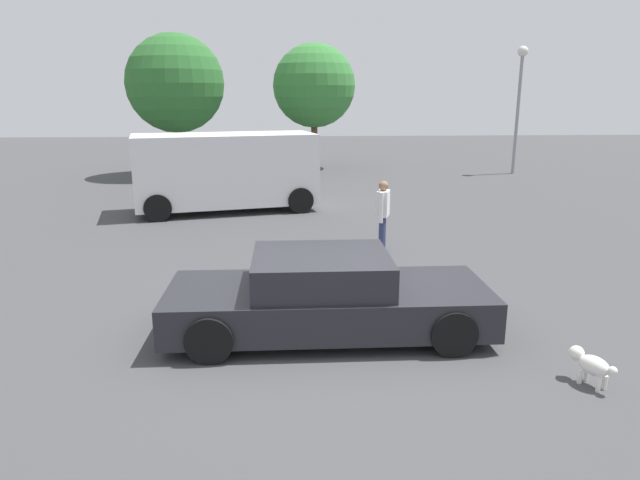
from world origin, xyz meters
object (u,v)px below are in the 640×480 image
sedan_foreground (326,297)px  pedestrian (383,210)px  van_white (226,170)px  light_post_near (520,86)px  dog (591,364)px

sedan_foreground → pedestrian: 4.68m
van_white → light_post_near: 14.20m
light_post_near → pedestrian: bearing=-122.6°
sedan_foreground → light_post_near: (9.43, 16.71, 3.17)m
van_white → pedestrian: bearing=-64.0°
dog → van_white: 12.25m
light_post_near → sedan_foreground: bearing=-119.4°
sedan_foreground → pedestrian: pedestrian is taller
van_white → light_post_near: size_ratio=1.04×
sedan_foreground → pedestrian: size_ratio=2.93×
sedan_foreground → van_white: bearing=104.1°
sedan_foreground → dog: (3.08, -1.72, -0.29)m
dog → light_post_near: size_ratio=0.11×
sedan_foreground → dog: 3.54m
pedestrian → light_post_near: size_ratio=0.30×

